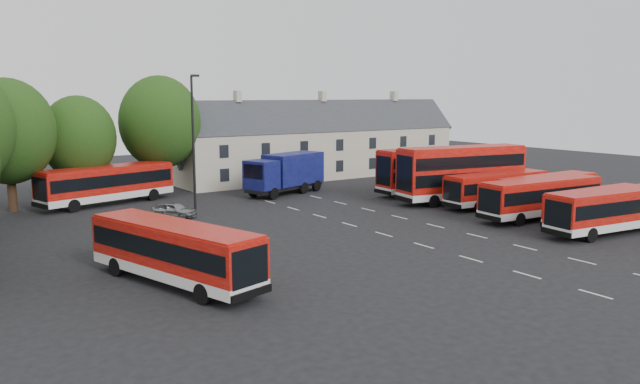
# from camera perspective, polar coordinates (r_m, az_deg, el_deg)

# --- Properties ---
(ground) EXTENTS (140.00, 140.00, 0.00)m
(ground) POSITION_cam_1_polar(r_m,az_deg,el_deg) (42.35, 7.59, -4.35)
(ground) COLOR black
(ground) RESTS_ON ground
(lane_markings) EXTENTS (5.15, 33.80, 0.01)m
(lane_markings) POSITION_cam_1_polar(r_m,az_deg,el_deg) (45.43, 8.27, -3.45)
(lane_markings) COLOR beige
(lane_markings) RESTS_ON ground
(treeline) EXTENTS (29.92, 32.59, 12.01)m
(treeline) POSITION_cam_1_polar(r_m,az_deg,el_deg) (50.54, -26.48, 4.61)
(treeline) COLOR black
(treeline) RESTS_ON ground
(terrace_houses) EXTENTS (35.70, 7.13, 10.06)m
(terrace_houses) POSITION_cam_1_polar(r_m,az_deg,el_deg) (73.76, 0.20, 4.39)
(terrace_houses) COLOR beige
(terrace_houses) RESTS_ON ground
(bus_row_a) EXTENTS (11.16, 3.68, 3.10)m
(bus_row_a) POSITION_cam_1_polar(r_m,az_deg,el_deg) (48.03, 25.21, -1.29)
(bus_row_a) COLOR silver
(bus_row_a) RESTS_ON ground
(bus_row_b) EXTENTS (10.01, 2.62, 2.81)m
(bus_row_b) POSITION_cam_1_polar(r_m,az_deg,el_deg) (49.95, 24.14, -1.06)
(bus_row_b) COLOR silver
(bus_row_b) RESTS_ON ground
(bus_row_c) EXTENTS (11.24, 3.37, 3.13)m
(bus_row_c) POSITION_cam_1_polar(r_m,az_deg,el_deg) (51.64, 19.56, -0.27)
(bus_row_c) COLOR silver
(bus_row_c) RESTS_ON ground
(bus_row_d) EXTENTS (10.55, 2.56, 2.98)m
(bus_row_d) POSITION_cam_1_polar(r_m,az_deg,el_deg) (55.40, 20.08, 0.20)
(bus_row_d) COLOR silver
(bus_row_d) RESTS_ON ground
(bus_row_e) EXTENTS (10.49, 2.92, 2.94)m
(bus_row_e) POSITION_cam_1_polar(r_m,az_deg,el_deg) (56.17, 15.84, 0.49)
(bus_row_e) COLOR silver
(bus_row_e) RESTS_ON ground
(bus_dd_south) EXTENTS (12.60, 4.68, 5.05)m
(bus_dd_south) POSITION_cam_1_polar(r_m,az_deg,el_deg) (57.62, 12.85, 1.92)
(bus_dd_south) COLOR silver
(bus_dd_south) RESTS_ON ground
(bus_dd_north) EXTENTS (11.08, 3.04, 4.50)m
(bus_dd_north) POSITION_cam_1_polar(r_m,az_deg,el_deg) (61.78, 9.86, 2.18)
(bus_dd_north) COLOR silver
(bus_dd_north) RESTS_ON ground
(bus_west) EXTENTS (5.50, 11.45, 3.16)m
(bus_west) POSITION_cam_1_polar(r_m,az_deg,el_deg) (32.78, -13.20, -5.01)
(bus_west) COLOR silver
(bus_west) RESTS_ON ground
(bus_north) EXTENTS (12.35, 5.78, 3.41)m
(bus_north) POSITION_cam_1_polar(r_m,az_deg,el_deg) (58.13, -18.91, 0.90)
(bus_north) COLOR silver
(bus_north) RESTS_ON ground
(box_truck) EXTENTS (9.39, 5.47, 3.92)m
(box_truck) POSITION_cam_1_polar(r_m,az_deg,el_deg) (61.01, -3.14, 1.87)
(box_truck) COLOR black
(box_truck) RESTS_ON ground
(silver_car) EXTENTS (3.34, 3.76, 1.23)m
(silver_car) POSITION_cam_1_polar(r_m,az_deg,el_deg) (50.81, -13.18, -1.58)
(silver_car) COLOR #9FA2A7
(silver_car) RESTS_ON ground
(lamppost) EXTENTS (0.78, 0.30, 11.30)m
(lamppost) POSITION_cam_1_polar(r_m,az_deg,el_deg) (53.23, -11.49, 4.82)
(lamppost) COLOR black
(lamppost) RESTS_ON ground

